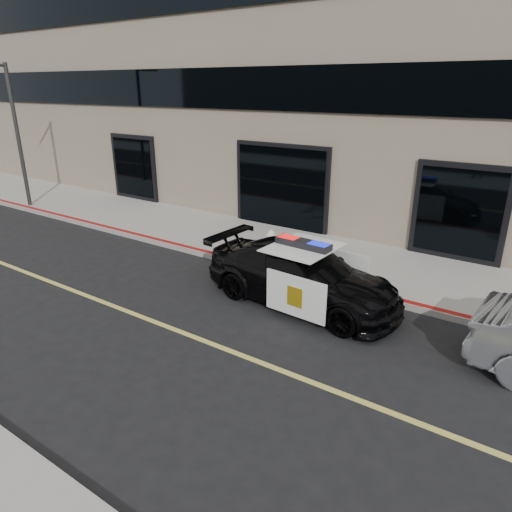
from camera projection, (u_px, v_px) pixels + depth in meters
The scene contains 6 objects.
ground at pixel (149, 320), 9.54m from camera, with size 120.00×120.00×0.00m, color black.
sidewalk_n at pixel (279, 247), 13.58m from camera, with size 60.00×3.50×0.15m, color gray.
building_n at pixel (363, 41), 15.56m from camera, with size 60.00×7.00×12.00m, color #756856.
police_car at pixel (302, 275), 10.06m from camera, with size 2.39×4.75×1.48m.
fire_hydrant at pixel (271, 243), 12.71m from camera, with size 0.32×0.44×0.70m.
street_light at pixel (15, 130), 16.99m from camera, with size 0.15×1.33×5.22m.
Camera 1 is at (6.61, -5.74, 4.61)m, focal length 32.00 mm.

